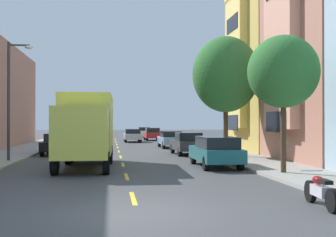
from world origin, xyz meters
TOP-DOWN VIEW (x-y plane):
  - ground_plane at (0.00, 30.00)m, footprint 160.00×160.00m
  - sidewalk_left at (-7.10, 28.00)m, footprint 3.20×120.00m
  - sidewalk_right at (7.10, 28.00)m, footprint 3.20×120.00m
  - lane_centerline_dashes at (0.00, 24.50)m, footprint 0.14×47.20m
  - townhouse_third_mustard at (14.44, 19.98)m, footprint 12.30×8.12m
  - street_tree_nearest at (6.40, 6.43)m, footprint 2.93×2.93m
  - street_tree_second at (6.40, 15.38)m, footprint 4.12×4.12m
  - street_lamp at (-5.94, 13.73)m, footprint 1.35×0.28m
  - delivery_box_truck at (-1.79, 11.09)m, footprint 2.61×7.85m
  - parked_sedan_champagne at (-4.24, 46.93)m, footprint 1.88×4.53m
  - parked_sedan_black at (-4.21, 19.55)m, footprint 1.86×4.53m
  - parked_sedan_white at (4.27, 52.79)m, footprint 1.89×4.53m
  - parked_hatchback_red at (4.35, 41.11)m, footprint 1.80×4.03m
  - parked_sedan_orange at (-4.33, 31.87)m, footprint 1.84×4.52m
  - parked_wagon_teal at (4.46, 10.12)m, footprint 1.87×4.72m
  - parked_sedan_sky at (4.48, 26.07)m, footprint 1.84×4.52m
  - parked_hatchback_charcoal at (4.50, 18.14)m, footprint 1.85×4.05m
  - moving_silver_sedan at (1.80, 37.18)m, footprint 1.80×4.50m
  - parked_motorcycle at (4.75, 0.02)m, footprint 0.62×2.05m

SIDE VIEW (x-z plane):
  - ground_plane at x=0.00m, z-range 0.00..0.00m
  - lane_centerline_dashes at x=0.00m, z-range 0.00..0.01m
  - sidewalk_left at x=-7.10m, z-range 0.00..0.14m
  - sidewalk_right at x=7.10m, z-range 0.00..0.14m
  - parked_motorcycle at x=4.75m, z-range -0.04..0.86m
  - parked_sedan_champagne at x=-4.24m, z-range 0.03..1.46m
  - parked_sedan_black at x=-4.21m, z-range 0.03..1.46m
  - parked_sedan_white at x=4.27m, z-range 0.03..1.46m
  - parked_sedan_orange at x=-4.33m, z-range 0.03..1.46m
  - parked_sedan_sky at x=4.48m, z-range 0.03..1.46m
  - moving_silver_sedan at x=1.80m, z-range 0.03..1.46m
  - parked_hatchback_red at x=4.35m, z-range 0.01..1.51m
  - parked_hatchback_charcoal at x=4.50m, z-range 0.01..1.51m
  - parked_wagon_teal at x=4.46m, z-range 0.05..1.55m
  - delivery_box_truck at x=-1.79m, z-range 0.21..3.76m
  - street_lamp at x=-5.94m, z-range 0.67..7.06m
  - street_tree_nearest at x=6.40m, z-range 1.45..7.09m
  - street_tree_second at x=6.40m, z-range 1.46..8.80m
  - townhouse_third_mustard at x=14.44m, z-range -0.20..12.23m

